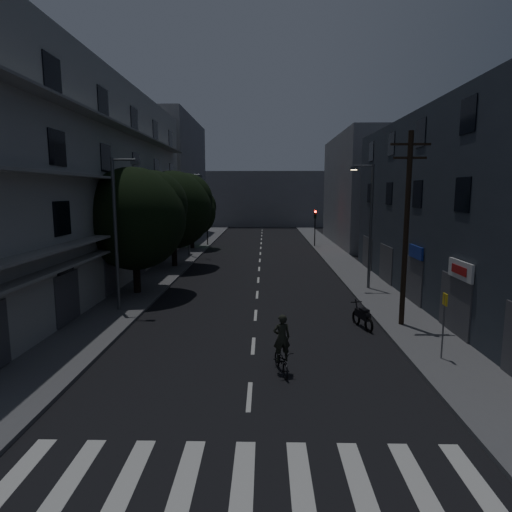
{
  "coord_description": "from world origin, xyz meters",
  "views": [
    {
      "loc": [
        0.48,
        -10.73,
        6.45
      ],
      "look_at": [
        0.0,
        12.0,
        3.0
      ],
      "focal_mm": 30.0,
      "sensor_mm": 36.0,
      "label": 1
    }
  ],
  "objects_px": {
    "bus_stop_sign": "(444,314)",
    "utility_pole": "(406,226)",
    "cyclist": "(282,353)",
    "motorcycle": "(362,317)"
  },
  "relations": [
    {
      "from": "bus_stop_sign",
      "to": "utility_pole",
      "type": "bearing_deg",
      "value": 92.46
    },
    {
      "from": "utility_pole",
      "to": "cyclist",
      "type": "bearing_deg",
      "value": -137.96
    },
    {
      "from": "cyclist",
      "to": "motorcycle",
      "type": "bearing_deg",
      "value": 38.57
    },
    {
      "from": "bus_stop_sign",
      "to": "cyclist",
      "type": "relative_size",
      "value": 1.17
    },
    {
      "from": "motorcycle",
      "to": "cyclist",
      "type": "relative_size",
      "value": 0.9
    },
    {
      "from": "utility_pole",
      "to": "bus_stop_sign",
      "type": "height_order",
      "value": "utility_pole"
    },
    {
      "from": "bus_stop_sign",
      "to": "cyclist",
      "type": "distance_m",
      "value": 6.34
    },
    {
      "from": "bus_stop_sign",
      "to": "cyclist",
      "type": "height_order",
      "value": "bus_stop_sign"
    },
    {
      "from": "utility_pole",
      "to": "cyclist",
      "type": "distance_m",
      "value": 9.02
    },
    {
      "from": "utility_pole",
      "to": "cyclist",
      "type": "xyz_separation_m",
      "value": [
        -5.95,
        -5.37,
        -4.14
      ]
    }
  ]
}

